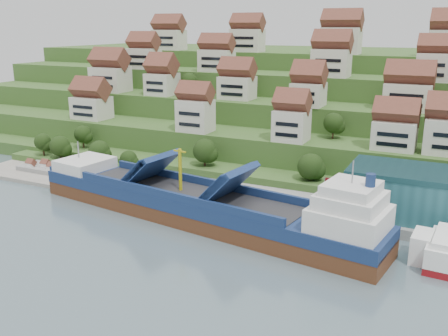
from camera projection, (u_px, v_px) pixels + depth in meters
The scene contains 9 objects.
ground at pixel (226, 225), 105.20m from camera, with size 300.00×300.00×0.00m, color slate.
quay at pixel (338, 212), 109.46m from camera, with size 180.00×14.00×2.20m, color gray.
pebble_beach at pixel (58, 174), 139.80m from camera, with size 45.00×20.00×1.00m, color gray.
hillside at pixel (343, 106), 191.78m from camera, with size 260.00×128.00×31.00m.
hillside_village at pixel (326, 81), 149.39m from camera, with size 155.60×63.54×28.84m.
hillside_trees at pixel (234, 124), 140.98m from camera, with size 139.88×62.33×29.81m.
flagpole at pixel (325, 192), 104.33m from camera, with size 1.28×0.16×8.00m.
beach_huts at pixel (49, 168), 139.12m from camera, with size 14.40×3.70×2.20m.
cargo_ship at pixel (205, 207), 105.69m from camera, with size 83.22×24.23×18.29m.
Camera 1 is at (42.36, -88.14, 40.62)m, focal length 40.00 mm.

